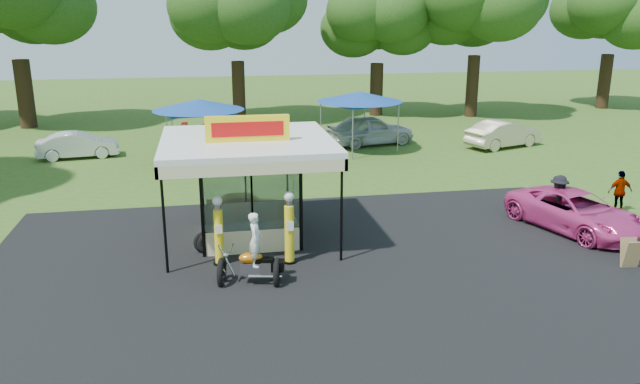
# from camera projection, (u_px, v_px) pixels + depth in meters

# --- Properties ---
(ground) EXTENTS (120.00, 120.00, 0.00)m
(ground) POSITION_uv_depth(u_px,v_px,m) (340.00, 298.00, 16.41)
(ground) COLOR #31551A
(ground) RESTS_ON ground
(asphalt_apron) EXTENTS (20.00, 14.00, 0.04)m
(asphalt_apron) POSITION_uv_depth(u_px,v_px,m) (326.00, 268.00, 18.29)
(asphalt_apron) COLOR black
(asphalt_apron) RESTS_ON ground
(gas_station_kiosk) EXTENTS (5.40, 5.40, 4.18)m
(gas_station_kiosk) POSITION_uv_depth(u_px,v_px,m) (248.00, 186.00, 20.28)
(gas_station_kiosk) COLOR white
(gas_station_kiosk) RESTS_ON ground
(gas_pump_left) EXTENTS (0.40, 0.40, 2.15)m
(gas_pump_left) POSITION_uv_depth(u_px,v_px,m) (219.00, 232.00, 18.26)
(gas_pump_left) COLOR black
(gas_pump_left) RESTS_ON ground
(gas_pump_right) EXTENTS (0.42, 0.42, 2.25)m
(gas_pump_right) POSITION_uv_depth(u_px,v_px,m) (289.00, 229.00, 18.37)
(gas_pump_right) COLOR black
(gas_pump_right) RESTS_ON ground
(motorcycle) EXTENTS (1.89, 1.15, 2.16)m
(motorcycle) POSITION_uv_depth(u_px,v_px,m) (254.00, 256.00, 17.00)
(motorcycle) COLOR black
(motorcycle) RESTS_ON ground
(spare_tires) EXTENTS (0.83, 0.59, 0.68)m
(spare_tires) POSITION_uv_depth(u_px,v_px,m) (206.00, 243.00, 19.39)
(spare_tires) COLOR black
(spare_tires) RESTS_ON ground
(a_frame_sign) EXTENTS (0.51, 0.48, 0.89)m
(a_frame_sign) POSITION_uv_depth(u_px,v_px,m) (631.00, 254.00, 18.19)
(a_frame_sign) COLOR #593819
(a_frame_sign) RESTS_ON ground
(kiosk_car) EXTENTS (2.82, 1.13, 0.96)m
(kiosk_car) POSITION_uv_depth(u_px,v_px,m) (245.00, 205.00, 22.73)
(kiosk_car) COLOR yellow
(kiosk_car) RESTS_ON ground
(pink_sedan) EXTENTS (3.61, 5.36, 1.36)m
(pink_sedan) POSITION_uv_depth(u_px,v_px,m) (575.00, 211.00, 21.31)
(pink_sedan) COLOR #DB3B8C
(pink_sedan) RESTS_ON ground
(spectator_east_a) EXTENTS (1.30, 1.24, 1.77)m
(spectator_east_a) POSITION_uv_depth(u_px,v_px,m) (558.00, 200.00, 21.93)
(spectator_east_a) COLOR black
(spectator_east_a) RESTS_ON ground
(spectator_east_b) EXTENTS (0.96, 0.47, 1.58)m
(spectator_east_b) POSITION_uv_depth(u_px,v_px,m) (620.00, 191.00, 23.29)
(spectator_east_b) COLOR gray
(spectator_east_b) RESTS_ON ground
(bg_car_a) EXTENTS (4.19, 1.98, 1.33)m
(bg_car_a) POSITION_uv_depth(u_px,v_px,m) (78.00, 145.00, 32.02)
(bg_car_a) COLOR silver
(bg_car_a) RESTS_ON ground
(bg_car_b) EXTENTS (5.13, 2.17, 1.48)m
(bg_car_b) POSITION_uv_depth(u_px,v_px,m) (229.00, 135.00, 34.19)
(bg_car_b) COLOR maroon
(bg_car_b) RESTS_ON ground
(bg_car_c) EXTENTS (5.27, 3.00, 1.69)m
(bg_car_c) POSITION_uv_depth(u_px,v_px,m) (370.00, 130.00, 35.15)
(bg_car_c) COLOR #BBBDC1
(bg_car_c) RESTS_ON ground
(bg_car_e) EXTENTS (4.78, 3.02, 1.49)m
(bg_car_e) POSITION_uv_depth(u_px,v_px,m) (504.00, 134.00, 34.56)
(bg_car_e) COLOR beige
(bg_car_e) RESTS_ON ground
(tent_west) EXTENTS (4.49, 4.49, 3.14)m
(tent_west) POSITION_uv_depth(u_px,v_px,m) (198.00, 105.00, 30.55)
(tent_west) COLOR gray
(tent_west) RESTS_ON ground
(tent_east) EXTENTS (4.57, 4.57, 3.20)m
(tent_east) POSITION_uv_depth(u_px,v_px,m) (359.00, 97.00, 33.06)
(tent_east) COLOR gray
(tent_east) RESTS_ON ground
(oak_far_b) EXTENTS (10.11, 10.11, 12.05)m
(oak_far_b) POSITION_uv_depth(u_px,v_px,m) (13.00, 4.00, 38.50)
(oak_far_b) COLOR black
(oak_far_b) RESTS_ON ground
(oak_far_c) EXTENTS (9.76, 9.76, 11.51)m
(oak_far_c) POSITION_uv_depth(u_px,v_px,m) (236.00, 11.00, 40.99)
(oak_far_c) COLOR black
(oak_far_c) RESTS_ON ground
(oak_far_d) EXTENTS (8.69, 8.69, 10.34)m
(oak_far_d) POSITION_uv_depth(u_px,v_px,m) (378.00, 22.00, 43.74)
(oak_far_d) COLOR black
(oak_far_d) RESTS_ON ground
(oak_far_e) EXTENTS (10.06, 10.06, 11.97)m
(oak_far_e) POSITION_uv_depth(u_px,v_px,m) (478.00, 6.00, 42.93)
(oak_far_e) COLOR black
(oak_far_e) RESTS_ON ground
(oak_far_f) EXTENTS (9.34, 9.34, 11.25)m
(oak_far_f) POSITION_uv_depth(u_px,v_px,m) (613.00, 12.00, 46.89)
(oak_far_f) COLOR black
(oak_far_f) RESTS_ON ground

